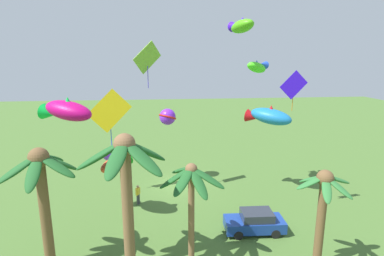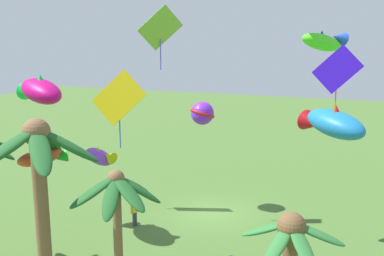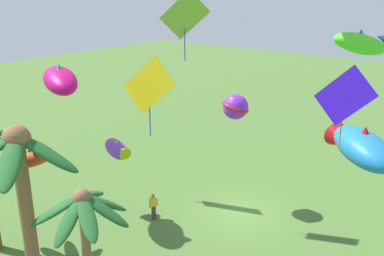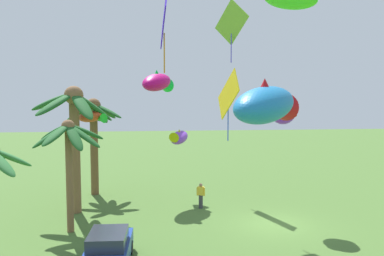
{
  "view_description": "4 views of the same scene",
  "coord_description": "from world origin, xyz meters",
  "views": [
    {
      "loc": [
        1.69,
        26.28,
        11.34
      ],
      "look_at": [
        -0.65,
        4.4,
        6.3
      ],
      "focal_mm": 28.6,
      "sensor_mm": 36.0,
      "label": 1
    },
    {
      "loc": [
        -8.71,
        24.67,
        10.71
      ],
      "look_at": [
        0.17,
        2.99,
        6.01
      ],
      "focal_mm": 41.12,
      "sensor_mm": 36.0,
      "label": 2
    },
    {
      "loc": [
        -11.69,
        19.37,
        12.86
      ],
      "look_at": [
        -0.14,
        4.71,
        6.6
      ],
      "focal_mm": 40.19,
      "sensor_mm": 36.0,
      "label": 3
    },
    {
      "loc": [
        -20.17,
        6.76,
        7.01
      ],
      "look_at": [
        1.23,
        4.38,
        5.28
      ],
      "focal_mm": 36.15,
      "sensor_mm": 36.0,
      "label": 4
    }
  ],
  "objects": [
    {
      "name": "ground_plane",
      "position": [
        0.0,
        0.0,
        0.0
      ],
      "size": [
        120.0,
        120.0,
        0.0
      ],
      "primitive_type": "plane",
      "color": "#476B2D"
    },
    {
      "name": "kite_fish_8",
      "position": [
        7.72,
        6.12,
        8.04
      ],
      "size": [
        4.06,
        2.95,
        1.74
      ],
      "color": "#BB0A66"
    },
    {
      "name": "kite_diamond_2",
      "position": [
        2.55,
        1.9,
        11.34
      ],
      "size": [
        2.13,
        1.62,
        3.62
      ],
      "color": "#80BC34"
    },
    {
      "name": "kite_fish_6",
      "position": [
        -7.06,
        2.67,
        6.74
      ],
      "size": [
        3.9,
        3.57,
        1.73
      ],
      "color": "#1B72B4"
    },
    {
      "name": "kite_ball_9",
      "position": [
        1.01,
        -0.79,
        6.2
      ],
      "size": [
        2.25,
        2.25,
        1.47
      ],
      "color": "#7926DB"
    },
    {
      "name": "kite_diamond_5",
      "position": [
        5.72,
        1.4,
        7.14
      ],
      "size": [
        3.52,
        0.81,
        4.95
      ],
      "color": "gold"
    },
    {
      "name": "kite_fish_4",
      "position": [
        4.1,
        10.28,
        5.8
      ],
      "size": [
        1.89,
        2.17,
        0.95
      ],
      "color": "#D24621"
    },
    {
      "name": "kite_fish_1",
      "position": [
        -6.35,
        1.52,
        10.65
      ],
      "size": [
        2.55,
        2.32,
        1.27
      ],
      "color": "#48EA20"
    },
    {
      "name": "kite_fish_7",
      "position": [
        4.91,
        4.85,
        4.4
      ],
      "size": [
        2.53,
        1.7,
        1.12
      ],
      "color": "purple"
    },
    {
      "name": "parked_car_0",
      "position": [
        -4.4,
        8.47,
        0.75
      ],
      "size": [
        3.97,
        1.87,
        1.51
      ],
      "color": "navy",
      "rests_on": "ground"
    },
    {
      "name": "spectator_0",
      "position": [
        3.57,
        3.56,
        0.81
      ],
      "size": [
        0.36,
        0.51,
        1.59
      ],
      "color": "#38383D",
      "rests_on": "ground"
    },
    {
      "name": "kite_fish_0",
      "position": [
        -4.56,
        2.69,
        13.7
      ],
      "size": [
        1.95,
        3.07,
        1.29
      ],
      "color": "#4DB318"
    },
    {
      "name": "kite_diamond_3",
      "position": [
        -7.41,
        6.25,
        9.53
      ],
      "size": [
        1.98,
        0.25,
        2.76
      ],
      "color": "#3311DF"
    },
    {
      "name": "palm_tree_0",
      "position": [
        7.92,
        10.68,
        5.15
      ],
      "size": [
        4.04,
        4.15,
        6.93
      ],
      "color": "brown",
      "rests_on": "ground"
    },
    {
      "name": "palm_tree_1",
      "position": [
        3.49,
        11.25,
        5.7
      ],
      "size": [
        4.84,
        5.06,
        7.68
      ],
      "color": "brown",
      "rests_on": "ground"
    },
    {
      "name": "palm_tree_3",
      "position": [
        0.06,
        10.88,
        4.61
      ],
      "size": [
        3.64,
        3.63,
        5.86
      ],
      "color": "brown",
      "rests_on": "ground"
    },
    {
      "name": "palm_tree_2",
      "position": [
        -6.81,
        12.17,
        4.07
      ],
      "size": [
        3.18,
        2.83,
        5.68
      ],
      "color": "brown",
      "rests_on": "ground"
    }
  ]
}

